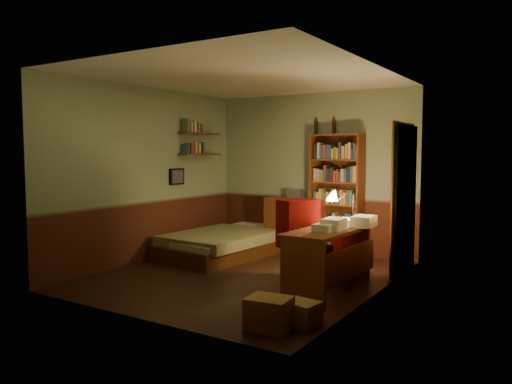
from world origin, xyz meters
The scene contains 24 objects.
floor centered at (0.00, 0.00, -0.01)m, with size 3.50×4.00×0.02m, color black.
ceiling centered at (0.00, 0.00, 2.61)m, with size 3.50×4.00×0.02m, color silver.
wall_back centered at (0.00, 2.01, 1.30)m, with size 3.50×0.02×2.60m, color gray.
wall_left centered at (-1.76, 0.00, 1.30)m, with size 0.02×4.00×2.60m, color gray.
wall_right centered at (1.76, 0.00, 1.30)m, with size 0.02×4.00×2.60m, color gray.
wall_front centered at (0.00, -2.01, 1.30)m, with size 3.50×0.02×2.60m, color gray.
doorway centered at (1.72, 1.30, 1.00)m, with size 0.06×0.90×2.00m, color black.
door_trim centered at (1.69, 1.30, 1.00)m, with size 0.02×0.98×2.08m, color #3A1F0C.
bed centered at (-0.97, 0.97, 0.33)m, with size 1.19×2.22×0.66m, color #5E7441.
dresser centered at (-0.16, 1.76, 0.44)m, with size 1.00×0.50×0.89m, color brown.
mini_stereo centered at (-0.25, 1.89, 0.96)m, with size 0.25×0.19×0.14m, color #B2B2B7.
bookshelf centered at (0.49, 1.85, 0.96)m, with size 0.82×0.26×1.92m, color brown.
bottle_left centered at (0.08, 1.96, 2.03)m, with size 0.06×0.06×0.22m, color black.
bottle_right centered at (0.39, 1.96, 2.03)m, with size 0.06×0.06×0.22m, color black.
desk centered at (1.23, -0.09, 0.37)m, with size 0.57×1.38×0.74m, color brown.
paper_stack centered at (1.51, 0.29, 0.81)m, with size 0.24×0.33×0.13m, color silver.
desk_lamp centered at (1.26, 0.60, 1.08)m, with size 0.20×0.20×0.67m, color black.
office_chair centered at (0.91, 0.01, 0.47)m, with size 0.47×0.41×0.94m, color #224D2A.
red_jacket centered at (0.75, -0.07, 1.23)m, with size 0.28×0.50×0.60m, color maroon.
wall_shelf_lower centered at (-1.64, 1.10, 1.60)m, with size 0.20×0.90×0.03m, color brown.
wall_shelf_upper centered at (-1.64, 1.10, 1.95)m, with size 0.20×0.90×0.03m, color brown.
framed_picture centered at (-1.72, 0.60, 1.25)m, with size 0.04×0.32×0.26m, color black.
cardboard_box_a centered at (1.29, -1.57, 0.15)m, with size 0.40×0.32×0.30m, color olive.
cardboard_box_b centered at (1.49, -1.32, 0.11)m, with size 0.32×0.27×0.23m, color olive.
Camera 1 is at (3.60, -5.45, 1.64)m, focal length 35.00 mm.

